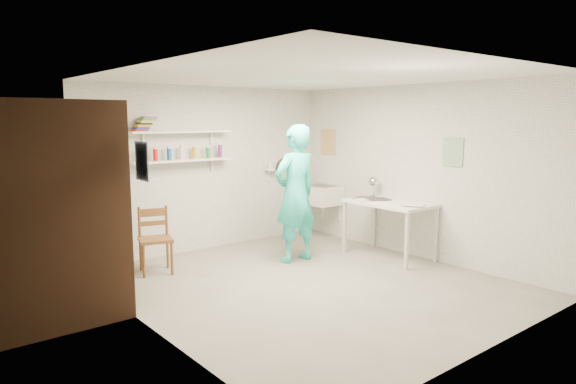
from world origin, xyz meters
TOP-DOWN VIEW (x-y plane):
  - floor at (0.00, 0.00)m, footprint 4.00×4.50m
  - ceiling at (0.00, 0.00)m, footprint 4.00×4.50m
  - wall_back at (0.00, 2.26)m, footprint 4.00×0.02m
  - wall_front at (0.00, -2.26)m, footprint 4.00×0.02m
  - wall_left at (-2.01, 0.00)m, footprint 0.02×4.50m
  - wall_right at (2.01, 0.00)m, footprint 0.02×4.50m
  - doorway_recess at (-1.99, 1.05)m, footprint 0.02×0.90m
  - corridor_box at (-2.70, 1.05)m, footprint 1.40×1.50m
  - door_lintel at (-1.97, 1.05)m, footprint 0.06×1.05m
  - door_jamb_near at (-1.97, 0.55)m, footprint 0.06×0.10m
  - door_jamb_far at (-1.97, 1.55)m, footprint 0.06×0.10m
  - shelf_lower at (-0.50, 2.13)m, footprint 1.50×0.22m
  - shelf_upper at (-0.50, 2.13)m, footprint 1.50×0.22m
  - ledge_shelf at (1.35, 2.17)m, footprint 0.70×0.14m
  - poster_left at (-1.99, 0.05)m, footprint 0.01×0.28m
  - poster_right_a at (1.99, 1.80)m, footprint 0.01×0.34m
  - poster_right_b at (1.99, -0.55)m, footprint 0.01×0.30m
  - belfast_sink at (1.75, 1.70)m, footprint 0.48×0.60m
  - man at (0.51, 0.87)m, footprint 0.69×0.46m
  - wall_clock at (0.52, 1.09)m, footprint 0.33×0.04m
  - wooden_chair at (-1.21, 1.55)m, footprint 0.49×0.48m
  - work_table at (1.64, 0.18)m, footprint 0.71×1.19m
  - desk_lamp at (1.84, 0.65)m, footprint 0.15×0.15m
  - spray_cans at (-0.50, 2.13)m, footprint 1.26×0.06m
  - book_stack at (-1.04, 2.13)m, footprint 0.30×0.14m
  - ledge_pots at (1.35, 2.17)m, footprint 0.48×0.07m
  - papers at (1.64, 0.18)m, footprint 0.30×0.22m

SIDE VIEW (x-z plane):
  - floor at x=0.00m, z-range -0.02..0.00m
  - work_table at x=1.64m, z-range 0.00..0.79m
  - wooden_chair at x=-1.21m, z-range 0.00..0.86m
  - belfast_sink at x=1.75m, z-range 0.55..0.85m
  - papers at x=1.64m, z-range 0.79..0.81m
  - man at x=0.51m, z-range 0.00..1.86m
  - doorway_recess at x=-1.99m, z-range 0.00..2.00m
  - door_jamb_near at x=-1.97m, z-range 0.00..2.00m
  - door_jamb_far at x=-1.97m, z-range 0.00..2.00m
  - desk_lamp at x=1.84m, z-range 0.94..1.08m
  - corridor_box at x=-2.70m, z-range 0.00..2.10m
  - ledge_shelf at x=1.35m, z-range 1.11..1.14m
  - ledge_pots at x=1.35m, z-range 1.14..1.22m
  - wall_back at x=0.00m, z-range 0.00..2.40m
  - wall_front at x=0.00m, z-range 0.00..2.40m
  - wall_left at x=-2.01m, z-range 0.00..2.40m
  - wall_right at x=2.01m, z-range 0.00..2.40m
  - wall_clock at x=0.52m, z-range 1.07..1.40m
  - shelf_lower at x=-0.50m, z-range 1.34..1.36m
  - spray_cans at x=-0.50m, z-range 1.36..1.53m
  - poster_right_b at x=1.99m, z-range 1.31..1.69m
  - poster_left at x=-1.99m, z-range 1.37..1.73m
  - poster_right_a at x=1.99m, z-range 1.34..1.76m
  - shelf_upper at x=-0.50m, z-range 1.74..1.76m
  - book_stack at x=-1.04m, z-range 1.77..1.96m
  - door_lintel at x=-1.97m, z-range 2.00..2.10m
  - ceiling at x=0.00m, z-range 2.40..2.42m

